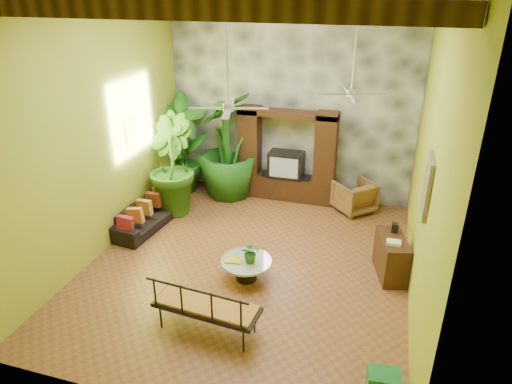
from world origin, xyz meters
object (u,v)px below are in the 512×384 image
(green_bin, at_px, (383,384))
(tall_plant_a, at_px, (183,144))
(iron_bench, at_px, (205,306))
(ceiling_fan_front, at_px, (228,95))
(ceiling_fan_back, at_px, (353,82))
(wicker_armchair, at_px, (354,196))
(coffee_table, at_px, (246,267))
(sofa, at_px, (146,216))
(side_console, at_px, (391,257))
(tall_plant_c, at_px, (228,146))
(entertainment_center, at_px, (286,162))
(tall_plant_b, at_px, (170,165))

(green_bin, bearing_deg, tall_plant_a, 134.87)
(iron_bench, bearing_deg, ceiling_fan_front, 99.72)
(iron_bench, bearing_deg, ceiling_fan_back, 68.02)
(wicker_armchair, xyz_separation_m, coffee_table, (-1.63, -3.38, -0.13))
(ceiling_fan_back, bearing_deg, wicker_armchair, 85.23)
(tall_plant_a, bearing_deg, sofa, -90.43)
(iron_bench, bearing_deg, side_console, 47.14)
(tall_plant_a, bearing_deg, side_console, -24.67)
(ceiling_fan_front, distance_m, tall_plant_c, 4.08)
(sofa, relative_size, tall_plant_c, 0.70)
(side_console, bearing_deg, ceiling_fan_back, 127.61)
(ceiling_fan_front, height_order, side_console, ceiling_fan_front)
(side_console, relative_size, green_bin, 2.30)
(sofa, xyz_separation_m, wicker_armchair, (4.38, 2.15, 0.11))
(entertainment_center, relative_size, coffee_table, 2.57)
(tall_plant_c, bearing_deg, iron_bench, -74.41)
(ceiling_fan_back, height_order, tall_plant_b, ceiling_fan_back)
(tall_plant_c, bearing_deg, coffee_table, -65.36)
(tall_plant_a, bearing_deg, green_bin, -45.13)
(ceiling_fan_front, height_order, tall_plant_a, ceiling_fan_front)
(entertainment_center, height_order, ceiling_fan_front, ceiling_fan_front)
(iron_bench, distance_m, green_bin, 2.77)
(entertainment_center, distance_m, ceiling_fan_front, 4.30)
(entertainment_center, xyz_separation_m, tall_plant_b, (-2.43, -1.47, 0.20))
(ceiling_fan_back, bearing_deg, ceiling_fan_front, -138.37)
(tall_plant_c, xyz_separation_m, side_console, (4.09, -2.50, -0.94))
(iron_bench, bearing_deg, entertainment_center, 94.31)
(wicker_armchair, relative_size, tall_plant_c, 0.32)
(coffee_table, height_order, green_bin, coffee_table)
(tall_plant_a, distance_m, tall_plant_c, 1.19)
(ceiling_fan_front, relative_size, wicker_armchair, 2.22)
(tall_plant_a, bearing_deg, ceiling_fan_front, -52.93)
(sofa, height_order, tall_plant_c, tall_plant_c)
(tall_plant_a, height_order, side_console, tall_plant_a)
(entertainment_center, distance_m, coffee_table, 3.71)
(ceiling_fan_back, distance_m, tall_plant_a, 5.00)
(wicker_armchair, xyz_separation_m, tall_plant_b, (-4.17, -1.21, 0.79))
(tall_plant_b, height_order, iron_bench, tall_plant_b)
(sofa, distance_m, side_console, 5.30)
(ceiling_fan_back, bearing_deg, side_console, -37.68)
(sofa, relative_size, wicker_armchair, 2.21)
(tall_plant_a, bearing_deg, tall_plant_b, -80.46)
(wicker_armchair, xyz_separation_m, side_console, (0.91, -2.48, 0.01))
(sofa, xyz_separation_m, side_console, (5.29, -0.34, 0.12))
(ceiling_fan_back, distance_m, tall_plant_c, 4.05)
(coffee_table, bearing_deg, entertainment_center, 91.73)
(tall_plant_b, xyz_separation_m, iron_bench, (2.37, -3.73, -0.64))
(sofa, height_order, wicker_armchair, wicker_armchair)
(sofa, distance_m, coffee_table, 3.01)
(ceiling_fan_front, bearing_deg, tall_plant_c, 110.73)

